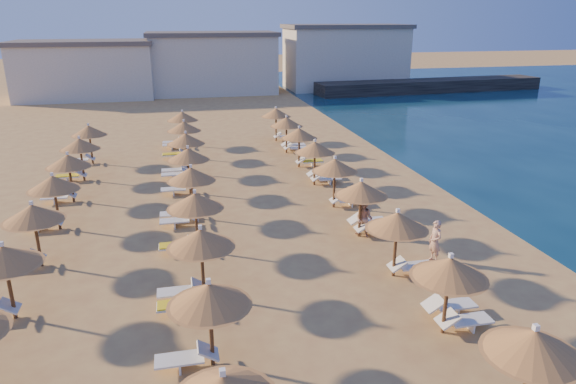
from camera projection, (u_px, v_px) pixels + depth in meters
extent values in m
plane|color=tan|center=(294.00, 255.00, 20.77)|extent=(220.00, 220.00, 0.00)
cube|color=black|center=(431.00, 86.00, 64.94)|extent=(30.20, 6.05, 1.50)
cube|color=silver|center=(86.00, 72.00, 59.37)|extent=(15.00, 8.00, 6.00)
cube|color=#59514C|center=(82.00, 43.00, 58.31)|extent=(15.60, 8.48, 0.50)
cube|color=silver|center=(213.00, 65.00, 63.33)|extent=(15.00, 8.00, 6.80)
cube|color=#59514C|center=(211.00, 34.00, 62.14)|extent=(15.60, 8.48, 0.50)
cube|color=silver|center=(345.00, 59.00, 67.21)|extent=(15.00, 8.00, 7.60)
cube|color=#59514C|center=(346.00, 26.00, 65.89)|extent=(15.60, 8.48, 0.50)
cylinder|color=brown|center=(526.00, 384.00, 11.92)|extent=(0.12, 0.12, 2.14)
cone|color=#9C602D|center=(533.00, 342.00, 11.55)|extent=(2.13, 2.13, 0.64)
cone|color=#9C602D|center=(532.00, 352.00, 11.63)|extent=(2.30, 2.30, 0.12)
cube|color=white|center=(536.00, 327.00, 11.42)|extent=(0.12, 0.12, 0.14)
cylinder|color=brown|center=(446.00, 302.00, 15.34)|extent=(0.12, 0.12, 2.14)
cone|color=#9C602D|center=(450.00, 268.00, 14.97)|extent=(2.13, 2.13, 0.64)
cone|color=#9C602D|center=(449.00, 275.00, 15.05)|extent=(2.30, 2.30, 0.12)
cube|color=white|center=(451.00, 256.00, 14.84)|extent=(0.12, 0.12, 0.14)
cylinder|color=brown|center=(395.00, 250.00, 18.76)|extent=(0.12, 0.12, 2.14)
cone|color=#9C602D|center=(397.00, 221.00, 18.39)|extent=(2.13, 2.13, 0.64)
cone|color=#9C602D|center=(397.00, 227.00, 18.47)|extent=(2.30, 2.30, 0.12)
cube|color=white|center=(398.00, 211.00, 18.26)|extent=(0.12, 0.12, 0.14)
cylinder|color=brown|center=(360.00, 213.00, 22.18)|extent=(0.12, 0.12, 2.14)
cone|color=#9C602D|center=(361.00, 188.00, 21.81)|extent=(2.13, 2.13, 0.64)
cone|color=#9C602D|center=(361.00, 194.00, 21.89)|extent=(2.30, 2.30, 0.12)
cube|color=white|center=(362.00, 180.00, 21.68)|extent=(0.12, 0.12, 0.14)
cylinder|color=brown|center=(334.00, 187.00, 25.60)|extent=(0.12, 0.12, 2.14)
cone|color=#9C602D|center=(335.00, 165.00, 25.23)|extent=(2.13, 2.13, 0.64)
cone|color=#9C602D|center=(335.00, 170.00, 25.31)|extent=(2.30, 2.30, 0.12)
cube|color=white|center=(335.00, 157.00, 25.10)|extent=(0.12, 0.12, 0.14)
cylinder|color=brown|center=(315.00, 167.00, 29.02)|extent=(0.12, 0.12, 2.14)
cone|color=#9C602D|center=(315.00, 147.00, 28.65)|extent=(2.13, 2.13, 0.64)
cone|color=#9C602D|center=(315.00, 152.00, 28.73)|extent=(2.30, 2.30, 0.12)
cube|color=white|center=(315.00, 140.00, 28.52)|extent=(0.12, 0.12, 0.14)
cylinder|color=brown|center=(299.00, 151.00, 32.44)|extent=(0.12, 0.12, 2.14)
cone|color=#9C602D|center=(299.00, 133.00, 32.07)|extent=(2.13, 2.13, 0.64)
cone|color=#9C602D|center=(299.00, 137.00, 32.15)|extent=(2.30, 2.30, 0.12)
cube|color=white|center=(299.00, 127.00, 31.94)|extent=(0.12, 0.12, 0.14)
cylinder|color=brown|center=(286.00, 138.00, 35.86)|extent=(0.12, 0.12, 2.14)
cone|color=#9C602D|center=(286.00, 122.00, 35.49)|extent=(2.13, 2.13, 0.64)
cone|color=#9C602D|center=(286.00, 125.00, 35.57)|extent=(2.30, 2.30, 0.12)
cube|color=white|center=(286.00, 116.00, 35.36)|extent=(0.12, 0.12, 0.14)
cylinder|color=brown|center=(276.00, 127.00, 39.28)|extent=(0.12, 0.12, 2.14)
cone|color=#9C602D|center=(276.00, 112.00, 38.91)|extent=(2.13, 2.13, 0.64)
cone|color=#9C602D|center=(276.00, 116.00, 38.99)|extent=(2.30, 2.30, 0.12)
cube|color=white|center=(276.00, 107.00, 38.78)|extent=(0.12, 0.12, 0.14)
cube|color=white|center=(222.00, 372.00, 9.99)|extent=(0.12, 0.12, 0.14)
cylinder|color=brown|center=(211.00, 331.00, 13.91)|extent=(0.12, 0.12, 2.14)
cone|color=#9C602D|center=(209.00, 294.00, 13.53)|extent=(2.13, 2.13, 0.64)
cone|color=#9C602D|center=(210.00, 303.00, 13.62)|extent=(2.30, 2.30, 0.12)
cube|color=white|center=(208.00, 281.00, 13.41)|extent=(0.12, 0.12, 0.14)
cylinder|color=brown|center=(203.00, 269.00, 17.32)|extent=(0.12, 0.12, 2.14)
cone|color=#9C602D|center=(201.00, 238.00, 16.95)|extent=(2.13, 2.13, 0.64)
cone|color=#9C602D|center=(201.00, 245.00, 17.04)|extent=(2.30, 2.30, 0.12)
cube|color=white|center=(200.00, 227.00, 16.83)|extent=(0.12, 0.12, 0.14)
cylinder|color=brown|center=(197.00, 227.00, 20.74)|extent=(0.12, 0.12, 2.14)
cone|color=#9C602D|center=(195.00, 201.00, 20.37)|extent=(2.13, 2.13, 0.64)
cone|color=#9C602D|center=(195.00, 207.00, 20.46)|extent=(2.30, 2.30, 0.12)
cube|color=white|center=(194.00, 191.00, 20.25)|extent=(0.12, 0.12, 0.14)
cylinder|color=brown|center=(193.00, 197.00, 24.16)|extent=(0.12, 0.12, 2.14)
cone|color=#9C602D|center=(191.00, 174.00, 23.79)|extent=(2.13, 2.13, 0.64)
cone|color=#9C602D|center=(191.00, 179.00, 23.88)|extent=(2.30, 2.30, 0.12)
cube|color=white|center=(191.00, 166.00, 23.67)|extent=(0.12, 0.12, 0.14)
cylinder|color=brown|center=(189.00, 175.00, 27.58)|extent=(0.12, 0.12, 2.14)
cone|color=#9C602D|center=(188.00, 154.00, 27.21)|extent=(2.13, 2.13, 0.64)
cone|color=#9C602D|center=(188.00, 159.00, 27.30)|extent=(2.30, 2.30, 0.12)
cube|color=white|center=(188.00, 147.00, 27.08)|extent=(0.12, 0.12, 0.14)
cylinder|color=brown|center=(187.00, 157.00, 31.00)|extent=(0.12, 0.12, 2.14)
cone|color=#9C602D|center=(186.00, 139.00, 30.63)|extent=(2.13, 2.13, 0.64)
cone|color=#9C602D|center=(186.00, 143.00, 30.72)|extent=(2.30, 2.30, 0.12)
cube|color=white|center=(185.00, 132.00, 30.50)|extent=(0.12, 0.12, 0.14)
cylinder|color=brown|center=(185.00, 143.00, 34.42)|extent=(0.12, 0.12, 2.14)
cone|color=#9C602D|center=(184.00, 126.00, 34.05)|extent=(2.13, 2.13, 0.64)
cone|color=#9C602D|center=(184.00, 130.00, 34.13)|extent=(2.30, 2.30, 0.12)
cube|color=white|center=(184.00, 120.00, 33.92)|extent=(0.12, 0.12, 0.14)
cylinder|color=brown|center=(183.00, 131.00, 37.84)|extent=(0.12, 0.12, 2.14)
cone|color=#9C602D|center=(182.00, 116.00, 37.47)|extent=(2.13, 2.13, 0.64)
cone|color=#9C602D|center=(183.00, 120.00, 37.55)|extent=(2.30, 2.30, 0.12)
cube|color=white|center=(182.00, 111.00, 37.34)|extent=(0.12, 0.12, 0.14)
cylinder|color=brown|center=(10.00, 288.00, 16.09)|extent=(0.12, 0.12, 2.14)
cone|color=#9C602D|center=(3.00, 256.00, 15.72)|extent=(2.13, 2.13, 0.64)
cone|color=#9C602D|center=(5.00, 263.00, 15.81)|extent=(2.30, 2.30, 0.12)
cube|color=white|center=(1.00, 244.00, 15.59)|extent=(0.12, 0.12, 0.14)
cylinder|color=brown|center=(38.00, 240.00, 19.51)|extent=(0.12, 0.12, 2.14)
cone|color=#9C602D|center=(33.00, 213.00, 19.14)|extent=(2.13, 2.13, 0.64)
cone|color=#9C602D|center=(34.00, 219.00, 19.23)|extent=(2.30, 2.30, 0.12)
cube|color=white|center=(31.00, 203.00, 19.01)|extent=(0.12, 0.12, 0.14)
cylinder|color=brown|center=(57.00, 207.00, 22.93)|extent=(0.12, 0.12, 2.14)
cone|color=#9C602D|center=(53.00, 183.00, 22.56)|extent=(2.13, 2.13, 0.64)
cone|color=#9C602D|center=(54.00, 188.00, 22.64)|extent=(2.30, 2.30, 0.12)
cube|color=white|center=(52.00, 174.00, 22.43)|extent=(0.12, 0.12, 0.14)
cylinder|color=brown|center=(71.00, 182.00, 26.35)|extent=(0.12, 0.12, 2.14)
cone|color=#9C602D|center=(68.00, 161.00, 25.98)|extent=(2.13, 2.13, 0.64)
cone|color=#9C602D|center=(69.00, 166.00, 26.06)|extent=(2.30, 2.30, 0.12)
cube|color=white|center=(67.00, 153.00, 25.85)|extent=(0.12, 0.12, 0.14)
cylinder|color=brown|center=(82.00, 163.00, 29.77)|extent=(0.12, 0.12, 2.14)
cone|color=#9C602D|center=(80.00, 144.00, 29.40)|extent=(2.13, 2.13, 0.64)
cone|color=#9C602D|center=(80.00, 148.00, 29.48)|extent=(2.30, 2.30, 0.12)
cube|color=white|center=(79.00, 137.00, 29.27)|extent=(0.12, 0.12, 0.14)
cylinder|color=brown|center=(91.00, 148.00, 33.19)|extent=(0.12, 0.12, 2.14)
cone|color=#9C602D|center=(89.00, 130.00, 32.82)|extent=(2.13, 2.13, 0.64)
cone|color=#9C602D|center=(89.00, 134.00, 32.90)|extent=(2.30, 2.30, 0.12)
cube|color=white|center=(88.00, 124.00, 32.69)|extent=(0.12, 0.12, 0.14)
cube|color=white|center=(470.00, 320.00, 15.77)|extent=(1.33, 0.63, 0.06)
cube|color=white|center=(469.00, 324.00, 15.82)|extent=(0.06, 0.56, 0.32)
cube|color=white|center=(447.00, 319.00, 15.56)|extent=(0.58, 0.63, 0.40)
cube|color=white|center=(455.00, 304.00, 16.60)|extent=(1.33, 0.63, 0.06)
cube|color=white|center=(454.00, 309.00, 16.65)|extent=(0.06, 0.56, 0.32)
cube|color=white|center=(433.00, 303.00, 16.40)|extent=(0.58, 0.63, 0.40)
cube|color=white|center=(179.00, 359.00, 13.97)|extent=(1.33, 0.63, 0.06)
cube|color=white|center=(180.00, 364.00, 14.02)|extent=(0.06, 0.56, 0.32)
cube|color=white|center=(208.00, 351.00, 14.08)|extent=(0.58, 0.63, 0.40)
cube|color=white|center=(416.00, 265.00, 19.19)|extent=(1.33, 0.63, 0.06)
cube|color=white|center=(416.00, 269.00, 19.24)|extent=(0.06, 0.56, 0.32)
cube|color=white|center=(397.00, 264.00, 18.98)|extent=(0.58, 0.63, 0.40)
cube|color=white|center=(177.00, 291.00, 17.38)|extent=(1.33, 0.63, 0.06)
cube|color=white|center=(177.00, 296.00, 17.44)|extent=(0.06, 0.56, 0.32)
cube|color=white|center=(200.00, 285.00, 17.50)|extent=(0.58, 0.63, 0.40)
cube|color=white|center=(177.00, 305.00, 16.55)|extent=(1.33, 0.63, 0.06)
cube|color=white|center=(178.00, 310.00, 16.61)|extent=(0.06, 0.56, 0.32)
cube|color=white|center=(202.00, 299.00, 16.67)|extent=(0.58, 0.63, 0.40)
cube|color=yellow|center=(177.00, 304.00, 16.54)|extent=(1.27, 0.58, 0.05)
cube|color=white|center=(378.00, 228.00, 22.61)|extent=(1.33, 0.63, 0.06)
cube|color=white|center=(378.00, 231.00, 22.66)|extent=(0.06, 0.56, 0.32)
cube|color=white|center=(362.00, 226.00, 22.40)|extent=(0.58, 0.63, 0.40)
cube|color=yellow|center=(379.00, 226.00, 22.59)|extent=(1.27, 0.58, 0.05)
cube|color=white|center=(371.00, 220.00, 23.44)|extent=(1.33, 0.63, 0.06)
cube|color=white|center=(371.00, 223.00, 23.49)|extent=(0.06, 0.56, 0.32)
cube|color=white|center=(355.00, 219.00, 23.23)|extent=(0.58, 0.63, 0.40)
cube|color=white|center=(175.00, 246.00, 20.80)|extent=(1.33, 0.63, 0.06)
cube|color=white|center=(176.00, 250.00, 20.86)|extent=(0.06, 0.56, 0.32)
cube|color=white|center=(195.00, 241.00, 20.92)|extent=(0.58, 0.63, 0.40)
cube|color=yellow|center=(175.00, 245.00, 20.79)|extent=(1.27, 0.58, 0.05)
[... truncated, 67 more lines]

